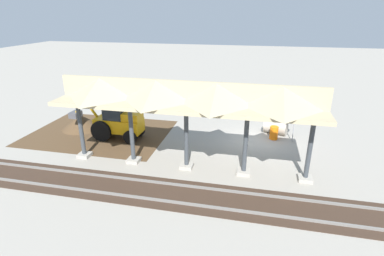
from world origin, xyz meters
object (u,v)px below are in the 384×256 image
concrete_pipe (275,127)px  traffic_barrel (274,133)px  stop_sign (295,118)px  backhoe (117,120)px

concrete_pipe → traffic_barrel: concrete_pipe is taller
stop_sign → concrete_pipe: 2.01m
traffic_barrel → stop_sign: bearing=171.9°
concrete_pipe → traffic_barrel: bearing=81.9°
stop_sign → backhoe: 11.80m
concrete_pipe → traffic_barrel: (0.14, 1.02, -0.01)m
concrete_pipe → stop_sign: bearing=131.8°
backhoe → concrete_pipe: size_ratio=2.95×
stop_sign → backhoe: (11.63, 1.92, -0.42)m
concrete_pipe → backhoe: bearing=16.4°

